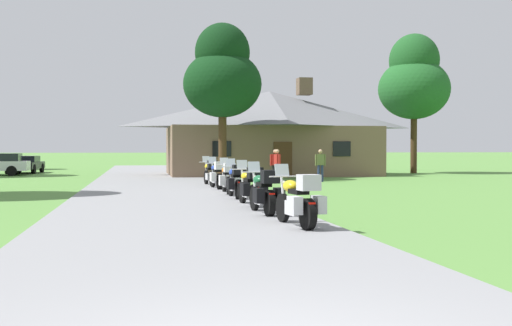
# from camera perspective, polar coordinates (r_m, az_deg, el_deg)

# --- Properties ---
(ground_plane) EXTENTS (500.00, 500.00, 0.00)m
(ground_plane) POSITION_cam_1_polar(r_m,az_deg,el_deg) (24.72, -8.37, -2.65)
(ground_plane) COLOR #56893D
(asphalt_driveway) EXTENTS (6.40, 80.00, 0.06)m
(asphalt_driveway) POSITION_cam_1_polar(r_m,az_deg,el_deg) (22.73, -8.17, -2.92)
(asphalt_driveway) COLOR gray
(asphalt_driveway) RESTS_ON ground
(motorcycle_yellow_nearest_to_camera) EXTENTS (0.89, 2.08, 1.30)m
(motorcycle_yellow_nearest_to_camera) POSITION_cam_1_polar(r_m,az_deg,el_deg) (13.15, 3.91, -3.45)
(motorcycle_yellow_nearest_to_camera) COLOR black
(motorcycle_yellow_nearest_to_camera) RESTS_ON asphalt_driveway
(motorcycle_green_second_in_row) EXTENTS (0.80, 2.08, 1.30)m
(motorcycle_green_second_in_row) POSITION_cam_1_polar(r_m,az_deg,el_deg) (15.73, 0.75, -2.67)
(motorcycle_green_second_in_row) COLOR black
(motorcycle_green_second_in_row) RESTS_ON asphalt_driveway
(motorcycle_yellow_third_in_row) EXTENTS (0.80, 2.08, 1.30)m
(motorcycle_yellow_third_in_row) POSITION_cam_1_polar(r_m,az_deg,el_deg) (18.04, -0.51, -2.16)
(motorcycle_yellow_third_in_row) COLOR black
(motorcycle_yellow_third_in_row) RESTS_ON asphalt_driveway
(motorcycle_blue_fourth_in_row) EXTENTS (0.74, 2.08, 1.30)m
(motorcycle_blue_fourth_in_row) POSITION_cam_1_polar(r_m,az_deg,el_deg) (20.84, -1.82, -1.69)
(motorcycle_blue_fourth_in_row) COLOR black
(motorcycle_blue_fourth_in_row) RESTS_ON asphalt_driveway
(motorcycle_orange_fifth_in_row) EXTENTS (0.72, 2.08, 1.30)m
(motorcycle_orange_fifth_in_row) POSITION_cam_1_polar(r_m,az_deg,el_deg) (23.02, -2.58, -1.41)
(motorcycle_orange_fifth_in_row) COLOR black
(motorcycle_orange_fifth_in_row) RESTS_ON asphalt_driveway
(motorcycle_blue_sixth_in_row) EXTENTS (0.81, 2.08, 1.30)m
(motorcycle_blue_sixth_in_row) POSITION_cam_1_polar(r_m,az_deg,el_deg) (25.79, -3.54, -1.12)
(motorcycle_blue_sixth_in_row) COLOR black
(motorcycle_blue_sixth_in_row) RESTS_ON asphalt_driveway
(motorcycle_yellow_farthest_in_row) EXTENTS (0.66, 2.08, 1.30)m
(motorcycle_yellow_farthest_in_row) POSITION_cam_1_polar(r_m,az_deg,el_deg) (28.29, -4.22, -0.88)
(motorcycle_yellow_farthest_in_row) COLOR black
(motorcycle_yellow_farthest_in_row) RESTS_ON asphalt_driveway
(stone_lodge) EXTENTS (13.67, 8.02, 6.30)m
(stone_lodge) POSITION_cam_1_polar(r_m,az_deg,el_deg) (40.63, 1.24, 2.84)
(stone_lodge) COLOR brown
(stone_lodge) RESTS_ON ground
(bystander_red_shirt_near_lodge) EXTENTS (0.55, 0.24, 1.67)m
(bystander_red_shirt_near_lodge) POSITION_cam_1_polar(r_m,az_deg,el_deg) (32.22, 1.75, -0.06)
(bystander_red_shirt_near_lodge) COLOR black
(bystander_red_shirt_near_lodge) RESTS_ON ground
(bystander_red_shirt_beside_signpost) EXTENTS (0.31, 0.53, 1.67)m
(bystander_red_shirt_beside_signpost) POSITION_cam_1_polar(r_m,az_deg,el_deg) (31.91, 1.93, -0.07)
(bystander_red_shirt_beside_signpost) COLOR black
(bystander_red_shirt_beside_signpost) RESTS_ON ground
(bystander_olive_shirt_by_tree) EXTENTS (0.55, 0.25, 1.67)m
(bystander_olive_shirt_by_tree) POSITION_cam_1_polar(r_m,az_deg,el_deg) (32.32, 5.86, -0.06)
(bystander_olive_shirt_by_tree) COLOR navy
(bystander_olive_shirt_by_tree) RESTS_ON ground
(tree_right_of_lodge) EXTENTS (4.90, 4.90, 9.62)m
(tree_right_of_lodge) POSITION_cam_1_polar(r_m,az_deg,el_deg) (45.02, 14.14, 7.24)
(tree_right_of_lodge) COLOR #422D19
(tree_right_of_lodge) RESTS_ON ground
(tree_by_lodge_front) EXTENTS (4.24, 4.24, 8.47)m
(tree_by_lodge_front) POSITION_cam_1_polar(r_m,az_deg,el_deg) (34.23, -3.06, 7.97)
(tree_by_lodge_front) COLOR #422D19
(tree_by_lodge_front) RESTS_ON ground
(parked_black_sedan_far_left) EXTENTS (2.10, 4.30, 1.20)m
(parked_black_sedan_far_left) POSITION_cam_1_polar(r_m,az_deg,el_deg) (46.37, -20.20, -0.08)
(parked_black_sedan_far_left) COLOR black
(parked_black_sedan_far_left) RESTS_ON ground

